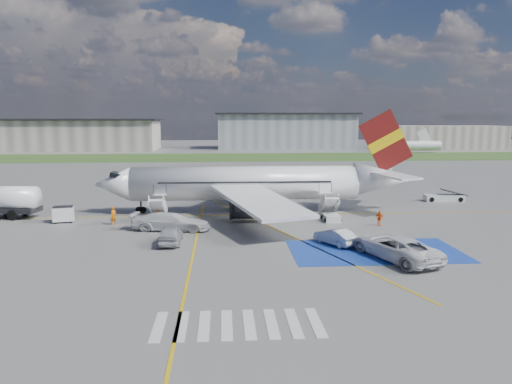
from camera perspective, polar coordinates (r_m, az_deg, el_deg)
ground at (r=44.74m, az=-0.47°, el=-5.66°), size 400.00×400.00×0.00m
grass_strip at (r=138.75m, az=-2.78°, el=4.00°), size 400.00×30.00×0.01m
taxiway_line_main at (r=56.43m, az=-1.19°, el=-2.67°), size 120.00×0.20×0.01m
taxiway_line_cross at (r=35.14m, az=-7.78°, el=-9.72°), size 0.20×60.00×0.01m
taxiway_line_diag at (r=56.43m, az=-1.19°, el=-2.67°), size 20.71×56.45×0.01m
staging_box at (r=42.68m, az=13.47°, el=-6.59°), size 14.00×8.00×0.01m
crosswalk at (r=27.58m, az=-2.07°, el=-14.90°), size 9.00×4.00×0.01m
terminal_west at (r=181.16m, az=-20.79°, el=6.10°), size 60.00×22.00×10.00m
terminal_centre at (r=179.78m, az=3.39°, el=6.94°), size 48.00×18.00×12.00m
terminal_east at (r=188.15m, az=20.62°, el=5.88°), size 40.00×16.00×8.00m
airliner at (r=57.94m, az=0.19°, el=1.02°), size 36.81×32.95×11.92m
airstairs_fwd at (r=53.48m, az=-11.26°, el=-2.79°), size 1.90×5.20×3.60m
airstairs_aft at (r=54.26m, az=8.52°, el=-2.55°), size 1.90×5.20×3.60m
gpu_cart at (r=56.30m, az=-21.15°, el=-2.47°), size 2.30×1.73×1.73m
belt_loader at (r=70.45m, az=20.72°, el=-0.64°), size 5.52×2.33×1.62m
car_silver_a at (r=44.42m, az=-9.72°, el=-4.80°), size 1.95×4.79×1.63m
car_silver_b at (r=44.02m, az=9.06°, el=-5.06°), size 3.41×4.44×1.41m
van_white_a at (r=40.66m, az=15.56°, el=-5.63°), size 5.04×7.25×2.48m
van_white_b at (r=49.55m, az=-9.75°, el=-3.03°), size 6.10×3.22×2.27m
crew_fwd at (r=53.40m, az=-15.98°, el=-2.61°), size 0.79×0.83×1.91m
crew_nose at (r=55.38m, az=-11.15°, el=-2.13°), size 0.77×0.93×1.75m
crew_aft at (r=52.46m, az=13.94°, el=-2.92°), size 0.91×0.92×1.56m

